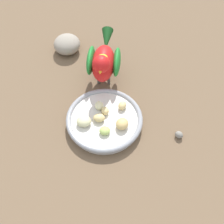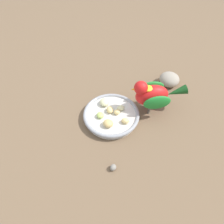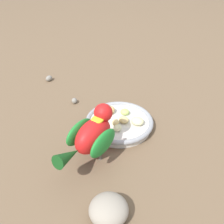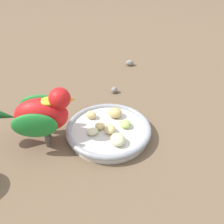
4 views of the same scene
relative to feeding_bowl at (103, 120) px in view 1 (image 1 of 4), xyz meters
name	(u,v)px [view 1 (image 1 of 4)]	position (x,y,z in m)	size (l,w,h in m)	color
ground_plane	(101,130)	(0.00, 0.02, -0.02)	(4.00, 4.00, 0.00)	brown
feeding_bowl	(103,120)	(0.00, 0.00, 0.00)	(0.21, 0.21, 0.03)	beige
apple_piece_0	(99,118)	(0.01, 0.01, 0.02)	(0.03, 0.02, 0.02)	#E5C67F
apple_piece_1	(122,124)	(-0.06, 0.00, 0.02)	(0.04, 0.03, 0.02)	tan
apple_piece_2	(99,106)	(0.02, -0.03, 0.01)	(0.03, 0.02, 0.02)	beige
apple_piece_3	(84,121)	(0.04, 0.03, 0.02)	(0.04, 0.03, 0.02)	beige
apple_piece_4	(122,105)	(-0.04, -0.05, 0.02)	(0.03, 0.02, 0.02)	#E5C67F
apple_piece_5	(105,131)	(-0.02, 0.04, 0.01)	(0.03, 0.03, 0.02)	#B2CC66
apple_piece_6	(105,111)	(0.00, -0.02, 0.02)	(0.02, 0.02, 0.02)	#E5C67F
parrot	(104,61)	(0.05, -0.14, 0.07)	(0.12, 0.21, 0.15)	#59544C
rock_large	(67,44)	(0.21, -0.22, 0.01)	(0.08, 0.08, 0.05)	gray
pebble_1	(179,135)	(-0.20, -0.03, -0.01)	(0.02, 0.02, 0.02)	gray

